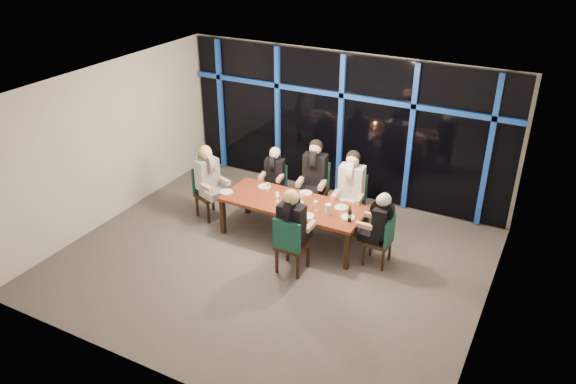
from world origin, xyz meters
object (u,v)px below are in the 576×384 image
at_px(diner_end_left, 208,172).
at_px(diner_end_right, 380,218).
at_px(wine_bottle, 350,215).
at_px(diner_far_left, 274,170).
at_px(dining_table, 293,206).
at_px(chair_far_left, 276,184).
at_px(diner_far_right, 351,180).
at_px(water_pitcher, 328,209).
at_px(chair_end_right, 383,238).
at_px(diner_near_mid, 293,218).
at_px(chair_far_mid, 315,186).
at_px(diner_far_mid, 315,168).
at_px(chair_far_right, 351,199).
at_px(chair_near_mid, 290,243).
at_px(chair_end_left, 207,189).

height_order(diner_end_left, diner_end_right, diner_end_left).
bearing_deg(wine_bottle, diner_far_left, 153.10).
xyz_separation_m(dining_table, chair_far_left, (-0.87, 0.93, -0.18)).
xyz_separation_m(diner_far_right, water_pitcher, (-0.06, -0.89, -0.18)).
xyz_separation_m(chair_end_right, diner_near_mid, (-1.26, -0.85, 0.48)).
bearing_deg(diner_far_right, chair_far_mid, 155.06).
xyz_separation_m(diner_near_mid, wine_bottle, (0.69, 0.74, -0.13)).
distance_m(diner_far_mid, diner_near_mid, 1.95).
bearing_deg(diner_near_mid, wine_bottle, -133.67).
xyz_separation_m(diner_end_right, diner_near_mid, (-1.19, -0.85, 0.11)).
bearing_deg(chair_far_mid, diner_far_left, -173.69).
bearing_deg(diner_near_mid, chair_far_right, -100.82).
relative_size(chair_far_mid, chair_end_right, 1.16).
relative_size(dining_table, chair_far_right, 2.40).
distance_m(chair_far_left, chair_near_mid, 2.33).
bearing_deg(chair_far_left, diner_near_mid, -63.71).
bearing_deg(chair_end_right, wine_bottle, -78.64).
height_order(chair_far_mid, water_pitcher, chair_far_mid).
height_order(chair_near_mid, water_pitcher, chair_near_mid).
relative_size(chair_near_mid, diner_end_left, 1.05).
distance_m(diner_near_mid, wine_bottle, 1.02).
relative_size(diner_end_left, water_pitcher, 5.02).
height_order(chair_far_left, chair_end_right, chair_end_right).
relative_size(chair_far_right, water_pitcher, 5.48).
distance_m(chair_end_right, diner_end_right, 0.38).
bearing_deg(water_pitcher, chair_near_mid, -112.19).
distance_m(diner_far_mid, wine_bottle, 1.66).
bearing_deg(diner_far_mid, diner_end_left, -159.10).
distance_m(chair_far_right, diner_end_left, 2.76).
bearing_deg(chair_end_left, diner_near_mid, -90.96).
xyz_separation_m(chair_end_left, wine_bottle, (3.03, -0.16, 0.30)).
xyz_separation_m(dining_table, chair_far_right, (0.77, 0.87, -0.08)).
distance_m(chair_far_mid, diner_far_right, 1.00).
bearing_deg(chair_far_left, wine_bottle, -38.04).
height_order(chair_end_left, diner_far_mid, diner_far_mid).
xyz_separation_m(chair_far_left, diner_end_right, (2.51, -0.98, 0.38)).
relative_size(diner_end_right, diner_near_mid, 0.88).
bearing_deg(wine_bottle, chair_end_left, 176.92).
relative_size(chair_far_left, diner_far_right, 0.85).
height_order(chair_far_left, diner_near_mid, diner_near_mid).
height_order(chair_end_right, diner_end_left, diner_end_left).
xyz_separation_m(chair_far_left, chair_near_mid, (1.33, -1.92, 0.08)).
bearing_deg(diner_far_right, diner_near_mid, -106.90).
bearing_deg(diner_end_left, chair_far_left, -24.18).
bearing_deg(dining_table, chair_end_left, 179.93).
relative_size(diner_far_mid, diner_near_mid, 1.02).
distance_m(chair_end_left, diner_far_right, 2.82).
distance_m(chair_far_mid, diner_far_mid, 0.43).
height_order(dining_table, chair_end_right, chair_end_right).
relative_size(chair_far_left, diner_near_mid, 0.88).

